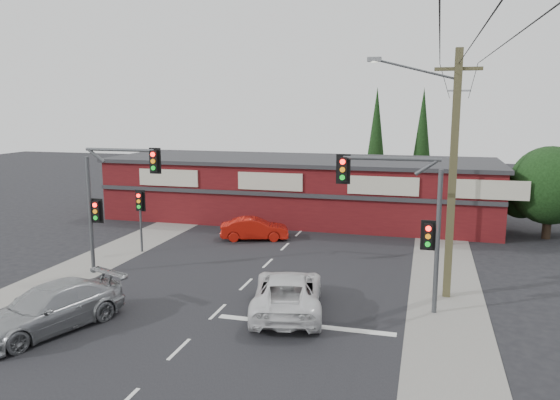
% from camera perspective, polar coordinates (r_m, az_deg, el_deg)
% --- Properties ---
extents(ground, '(120.00, 120.00, 0.00)m').
position_cam_1_polar(ground, '(22.42, -5.47, -10.57)').
color(ground, black).
rests_on(ground, ground).
extents(road_strip, '(14.00, 70.00, 0.01)m').
position_cam_1_polar(road_strip, '(26.90, -1.69, -7.01)').
color(road_strip, black).
rests_on(road_strip, ground).
extents(verge_left, '(3.00, 70.00, 0.02)m').
position_cam_1_polar(verge_left, '(30.39, -17.28, -5.47)').
color(verge_left, gray).
rests_on(verge_left, ground).
extents(verge_right, '(3.00, 70.00, 0.02)m').
position_cam_1_polar(verge_right, '(25.85, 16.85, -8.14)').
color(verge_right, gray).
rests_on(verge_right, ground).
extents(stop_line, '(6.50, 0.35, 0.01)m').
position_cam_1_polar(stop_line, '(20.13, 2.58, -12.93)').
color(stop_line, silver).
rests_on(stop_line, ground).
extents(white_suv, '(3.61, 5.91, 1.53)m').
position_cam_1_polar(white_suv, '(21.12, 0.80, -9.62)').
color(white_suv, silver).
rests_on(white_suv, ground).
extents(silver_suv, '(3.98, 5.87, 1.58)m').
position_cam_1_polar(silver_suv, '(21.10, -22.96, -10.38)').
color(silver_suv, '#999C9E').
rests_on(silver_suv, ground).
extents(red_sedan, '(4.19, 2.48, 1.31)m').
position_cam_1_polar(red_sedan, '(32.15, -2.68, -3.02)').
color(red_sedan, '#B1140A').
rests_on(red_sedan, ground).
extents(lane_dashes, '(0.12, 32.01, 0.01)m').
position_cam_1_polar(lane_dashes, '(20.01, -8.36, -13.17)').
color(lane_dashes, silver).
rests_on(lane_dashes, ground).
extents(shop_building, '(27.30, 8.40, 4.22)m').
position_cam_1_polar(shop_building, '(38.01, 2.11, 1.25)').
color(shop_building, '#4C0F12').
rests_on(shop_building, ground).
extents(tree_cluster, '(5.90, 5.10, 5.50)m').
position_cam_1_polar(tree_cluster, '(36.13, 26.52, 0.99)').
color(tree_cluster, '#2D2116').
rests_on(tree_cluster, ground).
extents(conifer_near, '(1.80, 1.80, 9.25)m').
position_cam_1_polar(conifer_near, '(43.87, 10.02, 6.65)').
color(conifer_near, '#2D2116').
rests_on(conifer_near, ground).
extents(conifer_far, '(1.80, 1.80, 9.25)m').
position_cam_1_polar(conifer_far, '(45.69, 14.65, 6.60)').
color(conifer_far, '#2D2116').
rests_on(conifer_far, ground).
extents(traffic_mast_left, '(3.77, 0.27, 5.97)m').
position_cam_1_polar(traffic_mast_left, '(26.02, -17.38, 0.83)').
color(traffic_mast_left, '#47494C').
rests_on(traffic_mast_left, ground).
extents(traffic_mast_right, '(3.96, 0.27, 5.97)m').
position_cam_1_polar(traffic_mast_right, '(21.00, 13.18, -1.00)').
color(traffic_mast_right, '#47494C').
rests_on(traffic_mast_right, ground).
extents(pedestal_signal, '(0.55, 0.27, 3.38)m').
position_cam_1_polar(pedestal_signal, '(30.04, -14.40, -0.82)').
color(pedestal_signal, '#47494C').
rests_on(pedestal_signal, ground).
extents(utility_pole, '(4.38, 0.59, 10.00)m').
position_cam_1_polar(utility_pole, '(22.76, 17.30, 3.33)').
color(utility_pole, brown).
rests_on(utility_pole, ground).
extents(steel_pole, '(1.20, 0.16, 9.00)m').
position_cam_1_polar(steel_pole, '(31.81, 17.86, 3.77)').
color(steel_pole, gray).
rests_on(steel_pole, ground).
extents(power_lines, '(2.01, 29.00, 1.22)m').
position_cam_1_polar(power_lines, '(17.23, 18.91, 13.45)').
color(power_lines, black).
rests_on(power_lines, ground).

